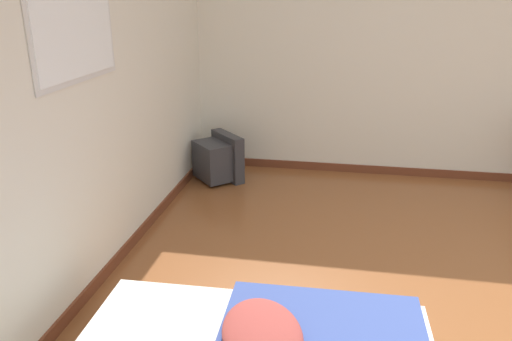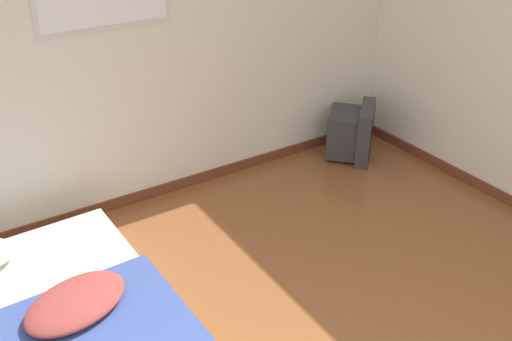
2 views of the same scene
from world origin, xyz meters
The scene contains 3 objects.
wall_back centered at (0.00, 2.83, 1.29)m, with size 7.94×0.08×2.60m.
wall_right centered at (2.80, 0.00, 1.29)m, with size 0.08×8.01×2.60m.
crt_tv centered at (2.26, 2.48, 0.24)m, with size 0.61×0.60×0.50m.
Camera 1 is at (-2.65, 1.18, 1.97)m, focal length 35.00 mm.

